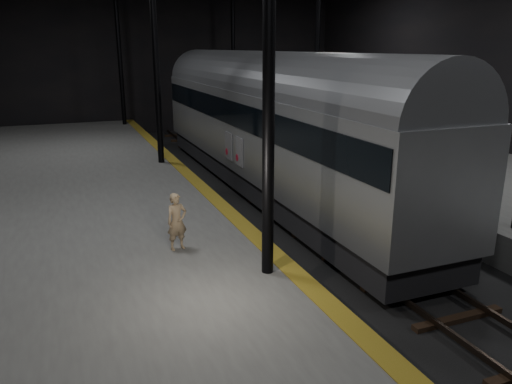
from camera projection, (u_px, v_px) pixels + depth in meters
ground at (326, 232)px, 16.53m from camera, size 44.00×44.00×0.00m
platform_left at (87, 251)px, 13.72m from camera, size 9.00×43.80×1.00m
platform_right at (498, 194)px, 19.05m from camera, size 9.00×43.80×1.00m
tactile_strip at (233, 215)px, 15.09m from camera, size 0.50×43.80×0.01m
track at (326, 230)px, 16.51m from camera, size 2.40×43.00×0.24m
train at (266, 118)px, 20.21m from camera, size 3.14×21.00×5.61m
woman at (177, 222)px, 12.40m from camera, size 0.59×0.46×1.46m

